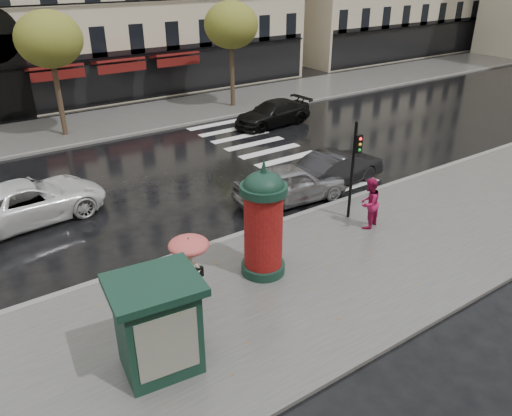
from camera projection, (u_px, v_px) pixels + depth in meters
ground at (294, 275)px, 15.57m from camera, size 160.00×160.00×0.00m
near_sidewalk at (305, 281)px, 15.17m from camera, size 90.00×7.00×0.12m
far_sidewalk at (95, 125)px, 29.57m from camera, size 90.00×6.00×0.12m
near_kerb at (242, 234)px, 17.75m from camera, size 90.00×0.25×0.14m
far_kerb at (113, 138)px, 27.35m from camera, size 90.00×0.25×0.14m
zebra_crossing at (270, 151)px, 25.69m from camera, size 3.60×11.75×0.01m
tree_far_left at (49, 40)px, 25.55m from camera, size 3.40×3.40×6.64m
tree_far_right at (231, 26)px, 31.12m from camera, size 3.40×3.40×6.64m
woman_umbrella at (190, 260)px, 13.53m from camera, size 1.11×1.11×2.13m
woman_red at (369, 203)px, 17.74m from camera, size 1.09×0.96×1.89m
man_burgundy at (263, 245)px, 15.38m from camera, size 0.94×0.77×1.65m
morris_column at (263, 220)px, 14.75m from camera, size 1.39×1.39×3.75m
traffic_light at (354, 162)px, 17.81m from camera, size 0.25×0.35×3.70m
newsstand at (158, 324)px, 11.37m from camera, size 2.20×1.92×2.43m
car_silver at (291, 183)px, 19.98m from camera, size 4.85×2.33×1.60m
car_darkgrey at (337, 168)px, 21.64m from camera, size 4.66×2.01×1.49m
car_white at (29, 201)px, 18.53m from camera, size 5.85×3.16×1.56m
car_black at (273, 113)px, 29.44m from camera, size 5.03×2.32×1.42m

